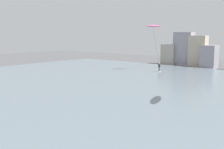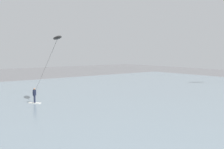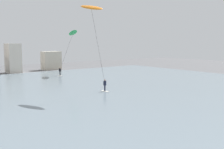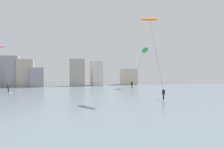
# 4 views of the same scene
# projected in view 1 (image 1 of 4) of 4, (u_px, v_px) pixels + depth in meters

# --- Properties ---
(water_bay) EXTENTS (84.00, 52.00, 0.10)m
(water_bay) POSITION_uv_depth(u_px,v_px,m) (181.00, 94.00, 31.61)
(water_bay) COLOR slate
(water_bay) RESTS_ON ground
(kitesurfer_pink) EXTENTS (3.50, 3.30, 8.68)m
(kitesurfer_pink) POSITION_uv_depth(u_px,v_px,m) (154.00, 30.00, 49.84)
(kitesurfer_pink) COLOR silver
(kitesurfer_pink) RESTS_ON water_bay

